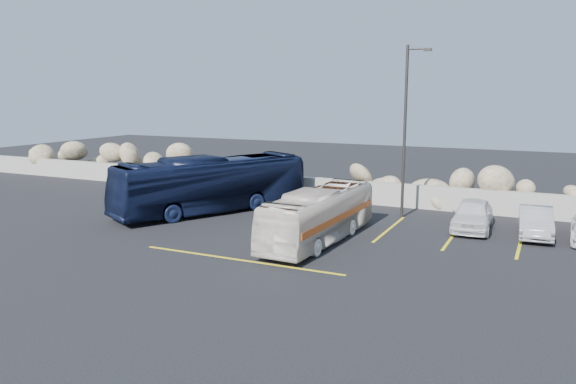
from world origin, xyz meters
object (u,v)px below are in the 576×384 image
at_px(lamppost, 406,127).
at_px(vintage_bus, 319,215).
at_px(car_b, 536,222).
at_px(car_a, 473,215).
at_px(tour_coach, 211,184).

relative_size(lamppost, vintage_bus, 1.05).
relative_size(vintage_bus, car_b, 2.08).
relative_size(vintage_bus, car_a, 1.94).
bearing_deg(vintage_bus, car_a, 43.23).
relative_size(lamppost, car_b, 2.19).
relative_size(tour_coach, car_b, 2.74).
bearing_deg(lamppost, car_b, -11.29).
relative_size(car_a, car_b, 1.07).
bearing_deg(car_b, car_a, 174.62).
bearing_deg(tour_coach, lamppost, 44.98).
xyz_separation_m(tour_coach, car_b, (14.73, 1.65, -0.79)).
distance_m(vintage_bus, car_b, 9.02).
distance_m(lamppost, vintage_bus, 6.82).
xyz_separation_m(car_a, car_b, (2.51, -0.06, -0.07)).
distance_m(lamppost, tour_coach, 9.79).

